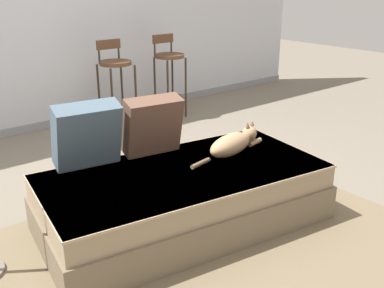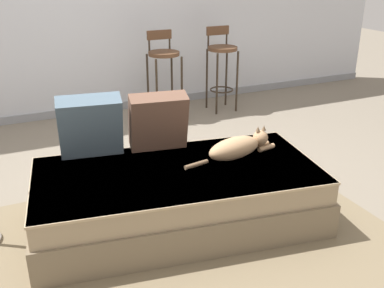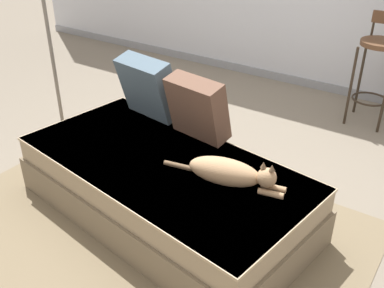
{
  "view_description": "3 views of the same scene",
  "coord_description": "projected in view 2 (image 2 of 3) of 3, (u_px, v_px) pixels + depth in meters",
  "views": [
    {
      "loc": [
        -1.67,
        -2.54,
        1.6
      ],
      "look_at": [
        0.15,
        -0.3,
        0.52
      ],
      "focal_mm": 42.0,
      "sensor_mm": 36.0,
      "label": 1
    },
    {
      "loc": [
        -1.01,
        -2.87,
        1.69
      ],
      "look_at": [
        0.15,
        -0.3,
        0.52
      ],
      "focal_mm": 42.0,
      "sensor_mm": 36.0,
      "label": 2
    },
    {
      "loc": [
        1.46,
        -2.25,
        1.85
      ],
      "look_at": [
        0.15,
        -0.3,
        0.52
      ],
      "focal_mm": 42.0,
      "sensor_mm": 36.0,
      "label": 3
    }
  ],
  "objects": [
    {
      "name": "ground_plane",
      "position": [
        158.0,
        196.0,
        3.45
      ],
      "size": [
        16.0,
        16.0,
        0.0
      ],
      "primitive_type": "plane",
      "color": "slate",
      "rests_on": "ground"
    },
    {
      "name": "wall_baseboard_trim",
      "position": [
        93.0,
        109.0,
        5.28
      ],
      "size": [
        8.0,
        0.02,
        0.09
      ],
      "primitive_type": "cube",
      "color": "gray",
      "rests_on": "ground"
    },
    {
      "name": "area_rug",
      "position": [
        196.0,
        244.0,
        2.86
      ],
      "size": [
        2.59,
        2.04,
        0.01
      ],
      "primitive_type": "cube",
      "color": "#75664C",
      "rests_on": "ground"
    },
    {
      "name": "couch",
      "position": [
        178.0,
        196.0,
        3.03
      ],
      "size": [
        2.01,
        1.22,
        0.4
      ],
      "color": "#766750",
      "rests_on": "ground"
    },
    {
      "name": "throw_pillow_corner",
      "position": [
        90.0,
        126.0,
        3.07
      ],
      "size": [
        0.46,
        0.33,
        0.45
      ],
      "color": "#4C6070",
      "rests_on": "couch"
    },
    {
      "name": "throw_pillow_middle",
      "position": [
        158.0,
        121.0,
        3.2
      ],
      "size": [
        0.44,
        0.29,
        0.43
      ],
      "color": "brown",
      "rests_on": "couch"
    },
    {
      "name": "cat",
      "position": [
        238.0,
        147.0,
        3.12
      ],
      "size": [
        0.74,
        0.24,
        0.19
      ],
      "color": "tan",
      "rests_on": "couch"
    },
    {
      "name": "bar_stool_near_window",
      "position": [
        164.0,
        67.0,
        4.94
      ],
      "size": [
        0.34,
        0.34,
        0.96
      ],
      "color": "#2D2319",
      "rests_on": "ground"
    },
    {
      "name": "bar_stool_by_doorway",
      "position": [
        222.0,
        60.0,
        5.21
      ],
      "size": [
        0.34,
        0.34,
        0.97
      ],
      "color": "#2D2319",
      "rests_on": "ground"
    }
  ]
}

